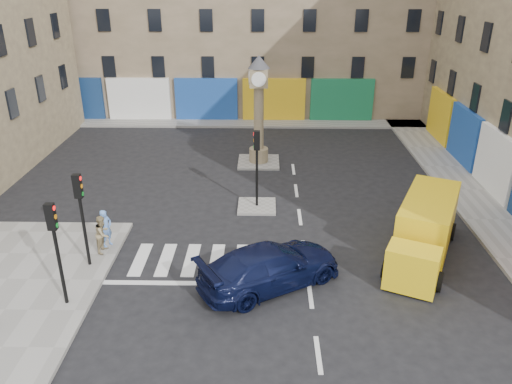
{
  "coord_description": "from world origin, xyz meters",
  "views": [
    {
      "loc": [
        -1.63,
        -13.55,
        10.46
      ],
      "look_at": [
        -1.99,
        5.34,
        2.0
      ],
      "focal_mm": 35.0,
      "sensor_mm": 36.0,
      "label": 1
    }
  ],
  "objects_px": {
    "traffic_light_island": "(257,157)",
    "yellow_van": "(425,229)",
    "clock_pillar": "(259,104)",
    "pedestrian_tan": "(103,234)",
    "pedestrian_blue": "(106,228)",
    "traffic_light_left_far": "(81,206)",
    "traffic_light_left_near": "(55,239)",
    "navy_sedan": "(270,266)"
  },
  "relations": [
    {
      "from": "traffic_light_left_far",
      "to": "traffic_light_island",
      "type": "distance_m",
      "value": 8.3
    },
    {
      "from": "pedestrian_tan",
      "to": "pedestrian_blue",
      "type": "bearing_deg",
      "value": 7.73
    },
    {
      "from": "traffic_light_island",
      "to": "pedestrian_blue",
      "type": "distance_m",
      "value": 7.39
    },
    {
      "from": "navy_sedan",
      "to": "yellow_van",
      "type": "xyz_separation_m",
      "value": [
        6.1,
        2.26,
        0.33
      ]
    },
    {
      "from": "pedestrian_blue",
      "to": "pedestrian_tan",
      "type": "height_order",
      "value": "pedestrian_blue"
    },
    {
      "from": "pedestrian_blue",
      "to": "traffic_light_island",
      "type": "bearing_deg",
      "value": -30.26
    },
    {
      "from": "yellow_van",
      "to": "traffic_light_left_far",
      "type": "bearing_deg",
      "value": -149.74
    },
    {
      "from": "yellow_van",
      "to": "pedestrian_tan",
      "type": "bearing_deg",
      "value": -154.07
    },
    {
      "from": "navy_sedan",
      "to": "yellow_van",
      "type": "bearing_deg",
      "value": -101.23
    },
    {
      "from": "traffic_light_island",
      "to": "clock_pillar",
      "type": "xyz_separation_m",
      "value": [
        0.0,
        6.0,
        0.96
      ]
    },
    {
      "from": "traffic_light_left_near",
      "to": "traffic_light_left_far",
      "type": "xyz_separation_m",
      "value": [
        0.0,
        2.4,
        0.0
      ]
    },
    {
      "from": "traffic_light_island",
      "to": "pedestrian_tan",
      "type": "bearing_deg",
      "value": -143.69
    },
    {
      "from": "traffic_light_left_far",
      "to": "clock_pillar",
      "type": "xyz_separation_m",
      "value": [
        6.3,
        11.4,
        0.93
      ]
    },
    {
      "from": "traffic_light_island",
      "to": "navy_sedan",
      "type": "xyz_separation_m",
      "value": [
        0.59,
        -6.4,
        -1.82
      ]
    },
    {
      "from": "yellow_van",
      "to": "pedestrian_tan",
      "type": "distance_m",
      "value": 12.7
    },
    {
      "from": "traffic_light_island",
      "to": "pedestrian_blue",
      "type": "height_order",
      "value": "traffic_light_island"
    },
    {
      "from": "clock_pillar",
      "to": "yellow_van",
      "type": "height_order",
      "value": "clock_pillar"
    },
    {
      "from": "clock_pillar",
      "to": "pedestrian_blue",
      "type": "bearing_deg",
      "value": -121.01
    },
    {
      "from": "yellow_van",
      "to": "pedestrian_blue",
      "type": "relative_size",
      "value": 4.0
    },
    {
      "from": "traffic_light_left_near",
      "to": "yellow_van",
      "type": "xyz_separation_m",
      "value": [
        12.99,
        3.66,
        -1.51
      ]
    },
    {
      "from": "clock_pillar",
      "to": "navy_sedan",
      "type": "bearing_deg",
      "value": -87.26
    },
    {
      "from": "traffic_light_left_far",
      "to": "pedestrian_blue",
      "type": "distance_m",
      "value": 2.21
    },
    {
      "from": "traffic_light_left_near",
      "to": "pedestrian_tan",
      "type": "height_order",
      "value": "traffic_light_left_near"
    },
    {
      "from": "clock_pillar",
      "to": "pedestrian_tan",
      "type": "xyz_separation_m",
      "value": [
        -6.0,
        -10.4,
        -2.62
      ]
    },
    {
      "from": "traffic_light_left_near",
      "to": "navy_sedan",
      "type": "bearing_deg",
      "value": 11.5
    },
    {
      "from": "pedestrian_tan",
      "to": "clock_pillar",
      "type": "bearing_deg",
      "value": -22.24
    },
    {
      "from": "traffic_light_left_near",
      "to": "clock_pillar",
      "type": "distance_m",
      "value": 15.19
    },
    {
      "from": "navy_sedan",
      "to": "pedestrian_blue",
      "type": "bearing_deg",
      "value": 38.34
    },
    {
      "from": "traffic_light_island",
      "to": "navy_sedan",
      "type": "bearing_deg",
      "value": -84.71
    },
    {
      "from": "traffic_light_left_far",
      "to": "pedestrian_blue",
      "type": "height_order",
      "value": "traffic_light_left_far"
    },
    {
      "from": "traffic_light_left_far",
      "to": "navy_sedan",
      "type": "height_order",
      "value": "traffic_light_left_far"
    },
    {
      "from": "traffic_light_island",
      "to": "yellow_van",
      "type": "distance_m",
      "value": 8.0
    },
    {
      "from": "yellow_van",
      "to": "pedestrian_blue",
      "type": "xyz_separation_m",
      "value": [
        -12.69,
        0.15,
        -0.17
      ]
    },
    {
      "from": "traffic_light_left_near",
      "to": "traffic_light_left_far",
      "type": "height_order",
      "value": "same"
    },
    {
      "from": "traffic_light_left_near",
      "to": "traffic_light_island",
      "type": "xyz_separation_m",
      "value": [
        6.3,
        7.8,
        -0.03
      ]
    },
    {
      "from": "clock_pillar",
      "to": "yellow_van",
      "type": "xyz_separation_m",
      "value": [
        6.69,
        -10.13,
        -2.44
      ]
    },
    {
      "from": "clock_pillar",
      "to": "pedestrian_blue",
      "type": "distance_m",
      "value": 11.94
    },
    {
      "from": "traffic_light_left_far",
      "to": "clock_pillar",
      "type": "distance_m",
      "value": 13.05
    },
    {
      "from": "traffic_light_island",
      "to": "traffic_light_left_far",
      "type": "bearing_deg",
      "value": -139.4
    },
    {
      "from": "traffic_light_left_near",
      "to": "traffic_light_left_far",
      "type": "distance_m",
      "value": 2.4
    },
    {
      "from": "pedestrian_tan",
      "to": "traffic_light_left_far",
      "type": "bearing_deg",
      "value": 170.89
    },
    {
      "from": "traffic_light_left_far",
      "to": "traffic_light_island",
      "type": "xyz_separation_m",
      "value": [
        6.3,
        5.4,
        -0.03
      ]
    }
  ]
}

